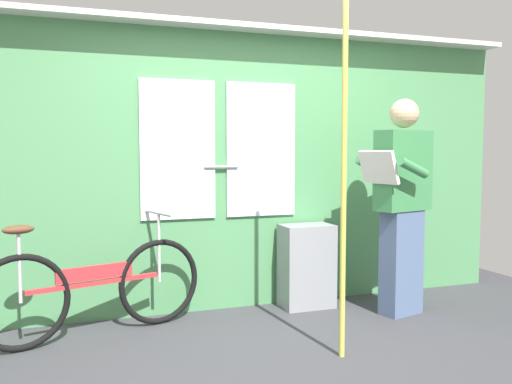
# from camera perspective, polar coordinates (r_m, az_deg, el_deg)

# --- Properties ---
(ground_plane) EXTENTS (5.91, 3.98, 0.04)m
(ground_plane) POSITION_cam_1_polar(r_m,az_deg,el_deg) (3.75, 4.54, -16.55)
(ground_plane) COLOR #38383D
(train_door_wall) EXTENTS (4.91, 0.28, 2.31)m
(train_door_wall) POSITION_cam_1_polar(r_m,az_deg,el_deg) (4.60, -1.49, 2.98)
(train_door_wall) COLOR #4C8C56
(train_door_wall) RESTS_ON ground_plane
(bicycle_near_door) EXTENTS (1.58, 0.60, 0.86)m
(bicycle_near_door) POSITION_cam_1_polar(r_m,az_deg,el_deg) (4.10, -16.36, -9.48)
(bicycle_near_door) COLOR black
(bicycle_near_door) RESTS_ON ground_plane
(passenger_reading_newspaper) EXTENTS (0.62, 0.56, 1.71)m
(passenger_reading_newspaper) POSITION_cam_1_polar(r_m,az_deg,el_deg) (4.53, 14.78, -0.97)
(passenger_reading_newspaper) COLOR slate
(passenger_reading_newspaper) RESTS_ON ground_plane
(trash_bin_by_wall) EXTENTS (0.43, 0.28, 0.69)m
(trash_bin_by_wall) POSITION_cam_1_polar(r_m,az_deg,el_deg) (4.69, 5.23, -7.58)
(trash_bin_by_wall) COLOR gray
(trash_bin_by_wall) RESTS_ON ground_plane
(handrail_pole) EXTENTS (0.04, 0.04, 2.27)m
(handrail_pole) POSITION_cam_1_polar(r_m,az_deg,el_deg) (3.49, 9.03, 1.31)
(handrail_pole) COLOR #C6C14C
(handrail_pole) RESTS_ON ground_plane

